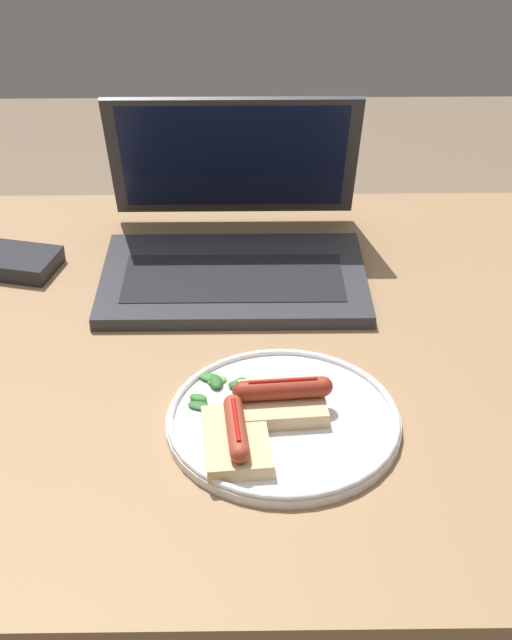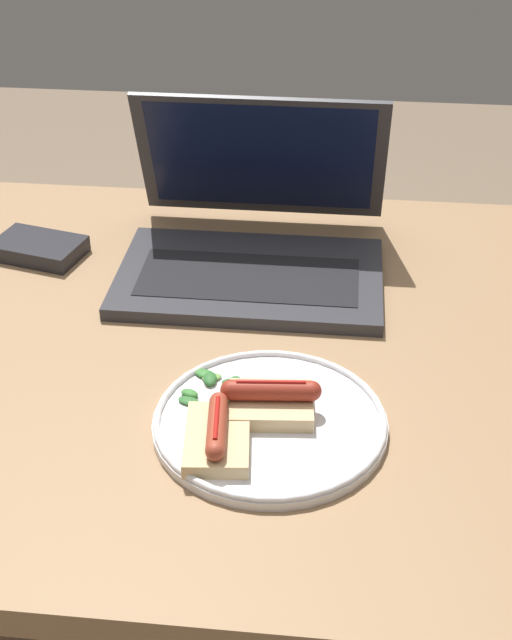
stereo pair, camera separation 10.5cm
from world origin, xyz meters
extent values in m
cube|color=#93704C|center=(0.00, 0.00, 0.69)|extent=(1.41, 0.87, 0.04)
cylinder|color=#93704C|center=(0.61, 0.35, 0.34)|extent=(0.05, 0.05, 0.67)
cube|color=#2D2D33|center=(0.16, 0.14, 0.72)|extent=(0.37, 0.24, 0.02)
cube|color=black|center=(0.16, 0.13, 0.73)|extent=(0.30, 0.13, 0.00)
cube|color=#2D2D33|center=(0.16, 0.30, 0.83)|extent=(0.37, 0.09, 0.21)
cube|color=#0C1433|center=(0.16, 0.30, 0.83)|extent=(0.33, 0.07, 0.18)
cylinder|color=silver|center=(0.21, -0.17, 0.72)|extent=(0.26, 0.26, 0.01)
torus|color=silver|center=(0.21, -0.17, 0.72)|extent=(0.26, 0.26, 0.01)
cube|color=#D6B784|center=(0.21, -0.15, 0.73)|extent=(0.10, 0.08, 0.02)
cylinder|color=maroon|center=(0.21, -0.15, 0.75)|extent=(0.09, 0.03, 0.02)
sphere|color=maroon|center=(0.26, -0.15, 0.75)|extent=(0.02, 0.02, 0.02)
sphere|color=maroon|center=(0.17, -0.15, 0.75)|extent=(0.02, 0.02, 0.02)
cylinder|color=red|center=(0.21, -0.15, 0.76)|extent=(0.08, 0.01, 0.01)
cube|color=#D6B784|center=(0.16, -0.21, 0.73)|extent=(0.08, 0.11, 0.02)
cylinder|color=#9E3D28|center=(0.16, -0.21, 0.75)|extent=(0.03, 0.08, 0.02)
sphere|color=#9E3D28|center=(0.16, -0.25, 0.75)|extent=(0.02, 0.02, 0.02)
sphere|color=#9E3D28|center=(0.16, -0.17, 0.75)|extent=(0.02, 0.02, 0.02)
cylinder|color=red|center=(0.16, -0.21, 0.76)|extent=(0.01, 0.07, 0.00)
ellipsoid|color=#2D662D|center=(0.17, -0.11, 0.73)|extent=(0.02, 0.03, 0.01)
ellipsoid|color=#709E4C|center=(0.14, -0.10, 0.72)|extent=(0.03, 0.02, 0.01)
ellipsoid|color=#387A33|center=(0.13, -0.09, 0.72)|extent=(0.03, 0.02, 0.01)
ellipsoid|color=#2D662D|center=(0.16, -0.11, 0.73)|extent=(0.03, 0.02, 0.01)
ellipsoid|color=#387A33|center=(0.12, -0.13, 0.73)|extent=(0.02, 0.02, 0.01)
ellipsoid|color=#2D662D|center=(0.14, -0.10, 0.73)|extent=(0.02, 0.03, 0.01)
ellipsoid|color=#2D662D|center=(0.16, -0.14, 0.72)|extent=(0.02, 0.02, 0.01)
ellipsoid|color=#2D662D|center=(0.12, -0.15, 0.72)|extent=(0.03, 0.02, 0.01)
cube|color=#232328|center=(-0.16, 0.19, 0.72)|extent=(0.14, 0.11, 0.02)
camera|label=1|loc=(0.17, -0.93, 1.34)|focal=50.00mm
camera|label=2|loc=(0.28, -0.92, 1.34)|focal=50.00mm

